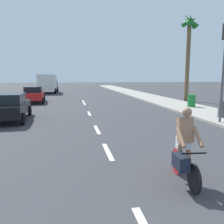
{
  "coord_description": "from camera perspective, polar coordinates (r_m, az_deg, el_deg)",
  "views": [
    {
      "loc": [
        -1.16,
        -0.31,
        2.53
      ],
      "look_at": [
        0.44,
        8.74,
        1.1
      ],
      "focal_mm": 36.81,
      "sensor_mm": 36.0,
      "label": 1
    }
  ],
  "objects": [
    {
      "name": "ground_plane",
      "position": [
        20.5,
        -6.69,
        1.68
      ],
      "size": [
        160.0,
        160.0,
        0.0
      ],
      "primitive_type": "plane",
      "color": "#38383A"
    },
    {
      "name": "sidewalk_strip",
      "position": [
        24.22,
        12.11,
        2.8
      ],
      "size": [
        3.6,
        80.0,
        0.14
      ],
      "primitive_type": "cube",
      "color": "#9E998E",
      "rests_on": "ground"
    },
    {
      "name": "lane_stripe_2",
      "position": [
        7.92,
        -1.06,
        -9.75
      ],
      "size": [
        0.16,
        1.8,
        0.01
      ],
      "primitive_type": "cube",
      "color": "white",
      "rests_on": "ground"
    },
    {
      "name": "lane_stripe_3",
      "position": [
        11.08,
        -3.74,
        -4.36
      ],
      "size": [
        0.16,
        1.8,
        0.01
      ],
      "primitive_type": "cube",
      "color": "white",
      "rests_on": "ground"
    },
    {
      "name": "lane_stripe_4",
      "position": [
        15.88,
        -5.69,
        -0.37
      ],
      "size": [
        0.16,
        1.8,
        0.01
      ],
      "primitive_type": "cube",
      "color": "white",
      "rests_on": "ground"
    },
    {
      "name": "lane_stripe_5",
      "position": [
        21.58,
        -6.87,
        2.04
      ],
      "size": [
        0.16,
        1.8,
        0.01
      ],
      "primitive_type": "cube",
      "color": "white",
      "rests_on": "ground"
    },
    {
      "name": "lane_stripe_6",
      "position": [
        23.78,
        -7.17,
        2.66
      ],
      "size": [
        0.16,
        1.8,
        0.01
      ],
      "primitive_type": "cube",
      "color": "white",
      "rests_on": "ground"
    },
    {
      "name": "cyclist",
      "position": [
        5.7,
        17.47,
        -8.9
      ],
      "size": [
        0.64,
        1.71,
        1.82
      ],
      "rotation": [
        0.0,
        0.0,
        3.05
      ],
      "color": "black",
      "rests_on": "ground"
    },
    {
      "name": "parked_car_black",
      "position": [
        14.46,
        -24.22,
        1.34
      ],
      "size": [
        2.21,
        4.5,
        1.57
      ],
      "rotation": [
        0.0,
        0.0,
        0.05
      ],
      "color": "black",
      "rests_on": "ground"
    },
    {
      "name": "parked_car_red",
      "position": [
        23.6,
        -18.85,
        4.24
      ],
      "size": [
        2.14,
        4.29,
        1.57
      ],
      "rotation": [
        0.0,
        0.0,
        0.06
      ],
      "color": "red",
      "rests_on": "ground"
    },
    {
      "name": "delivery_truck",
      "position": [
        36.47,
        -15.63,
        6.89
      ],
      "size": [
        2.76,
        6.28,
        2.8
      ],
      "rotation": [
        0.0,
        0.0,
        -0.02
      ],
      "color": "#23478C",
      "rests_on": "ground"
    },
    {
      "name": "palm_tree_far",
      "position": [
        25.28,
        18.54,
        17.08
      ],
      "size": [
        1.78,
        1.85,
        8.66
      ],
      "color": "brown",
      "rests_on": "ground"
    },
    {
      "name": "trash_bin_near",
      "position": [
        15.09,
        25.93,
        0.72
      ],
      "size": [
        0.6,
        0.6,
        0.99
      ],
      "primitive_type": "cylinder",
      "color": "#47474C",
      "rests_on": "sidewalk_strip"
    },
    {
      "name": "trash_bin_far",
      "position": [
        19.37,
        19.14,
        2.68
      ],
      "size": [
        0.6,
        0.6,
        0.96
      ],
      "primitive_type": "cylinder",
      "color": "#19722D",
      "rests_on": "sidewalk_strip"
    }
  ]
}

